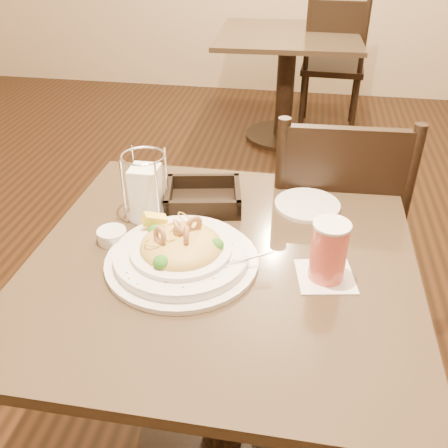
% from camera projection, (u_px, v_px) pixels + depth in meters
% --- Properties ---
extents(ground, '(7.00, 7.00, 0.00)m').
position_uv_depth(ground, '(223.00, 441.00, 1.57)').
color(ground, black).
rests_on(ground, ground).
extents(main_table, '(0.90, 0.90, 0.72)m').
position_uv_depth(main_table, '(223.00, 327.00, 1.30)').
color(main_table, black).
rests_on(main_table, ground).
extents(background_table, '(0.94, 0.94, 0.72)m').
position_uv_depth(background_table, '(286.00, 68.00, 3.33)').
color(background_table, black).
rests_on(background_table, ground).
extents(dining_chair_near, '(0.44, 0.44, 0.93)m').
position_uv_depth(dining_chair_near, '(331.00, 229.00, 1.68)').
color(dining_chair_near, black).
rests_on(dining_chair_near, ground).
extents(dining_chair_far, '(0.44, 0.44, 0.93)m').
position_uv_depth(dining_chair_far, '(333.00, 62.00, 3.44)').
color(dining_chair_far, black).
rests_on(dining_chair_far, ground).
extents(pasta_bowl, '(0.39, 0.35, 0.11)m').
position_uv_depth(pasta_bowl, '(181.00, 252.00, 1.14)').
color(pasta_bowl, white).
rests_on(pasta_bowl, main_table).
extents(drink_glass, '(0.15, 0.15, 0.14)m').
position_uv_depth(drink_glass, '(329.00, 252.00, 1.08)').
color(drink_glass, white).
rests_on(drink_glass, main_table).
extents(bread_basket, '(0.23, 0.20, 0.06)m').
position_uv_depth(bread_basket, '(203.00, 199.00, 1.37)').
color(bread_basket, black).
rests_on(bread_basket, main_table).
extents(napkin_caddy, '(0.11, 0.11, 0.18)m').
position_uv_depth(napkin_caddy, '(146.00, 190.00, 1.29)').
color(napkin_caddy, silver).
rests_on(napkin_caddy, main_table).
extents(side_plate, '(0.19, 0.19, 0.01)m').
position_uv_depth(side_plate, '(307.00, 205.00, 1.37)').
color(side_plate, white).
rests_on(side_plate, main_table).
extents(butter_ramekin, '(0.09, 0.09, 0.03)m').
position_uv_depth(butter_ramekin, '(112.00, 236.00, 1.22)').
color(butter_ramekin, white).
rests_on(butter_ramekin, main_table).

